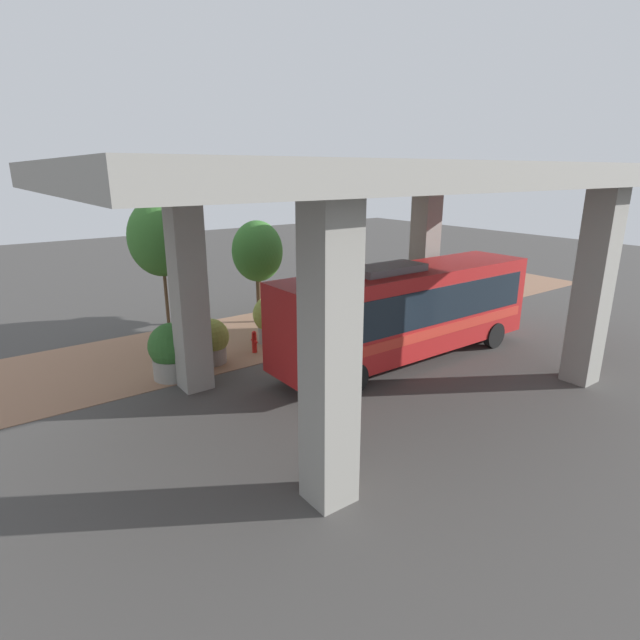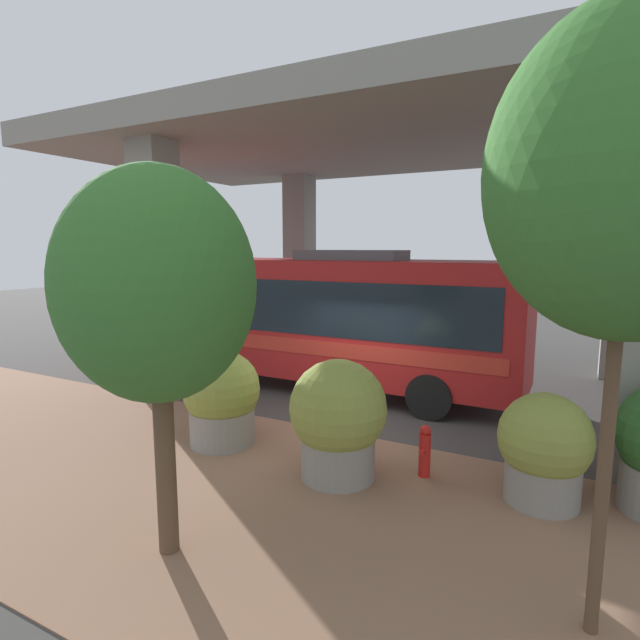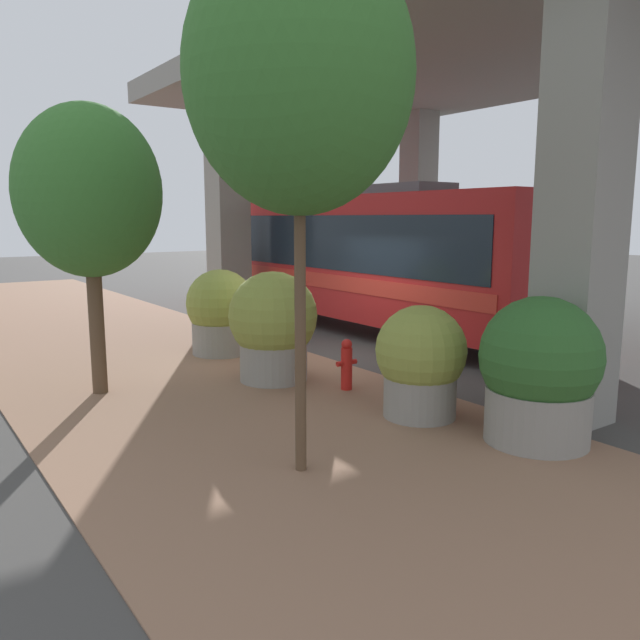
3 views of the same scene
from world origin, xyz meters
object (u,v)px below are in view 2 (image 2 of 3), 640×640
object	(u,v)px
fire_hydrant	(425,451)
street_tree_near	(630,173)
planter_back	(544,449)
planter_middle	(338,419)
street_tree_far	(157,287)
planter_front	(222,398)
bus	(314,314)

from	to	relation	value
fire_hydrant	street_tree_near	world-z (taller)	street_tree_near
planter_back	street_tree_near	size ratio (longest dim) A/B	0.29
planter_middle	street_tree_near	bearing A→B (deg)	-116.70
planter_middle	planter_back	distance (m)	3.02
planter_middle	street_tree_near	size ratio (longest dim) A/B	0.34
planter_middle	street_tree_far	distance (m)	3.65
planter_front	street_tree_near	xyz separation A→B (m)	(-2.03, -6.08, 3.39)
planter_front	planter_back	world-z (taller)	planter_front
street_tree_near	street_tree_far	bearing A→B (deg)	101.63
street_tree_far	bus	bearing A→B (deg)	15.06
bus	fire_hydrant	size ratio (longest dim) A/B	12.15
fire_hydrant	planter_back	world-z (taller)	planter_back
planter_middle	street_tree_far	world-z (taller)	street_tree_far
planter_front	planter_middle	distance (m)	2.53
fire_hydrant	planter_middle	xyz separation A→B (m)	(-0.67, 1.22, 0.55)
bus	fire_hydrant	distance (m)	5.84
planter_middle	street_tree_far	size ratio (longest dim) A/B	0.42
planter_middle	planter_front	bearing A→B (deg)	84.50
bus	planter_back	world-z (taller)	bus
bus	street_tree_far	bearing A→B (deg)	-164.94
planter_middle	street_tree_near	distance (m)	5.17
fire_hydrant	planter_front	distance (m)	3.79
planter_front	street_tree_far	world-z (taller)	street_tree_far
planter_front	bus	bearing A→B (deg)	5.14
street_tree_far	planter_middle	bearing A→B (deg)	-19.30
planter_front	planter_back	distance (m)	5.48
fire_hydrant	planter_front	size ratio (longest dim) A/B	0.49
fire_hydrant	planter_front	xyz separation A→B (m)	(-0.43, 3.73, 0.45)
planter_front	street_tree_near	distance (m)	7.25
fire_hydrant	planter_back	bearing A→B (deg)	-90.30
fire_hydrant	planter_middle	bearing A→B (deg)	118.89
planter_back	fire_hydrant	bearing A→B (deg)	89.70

